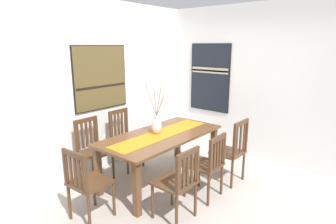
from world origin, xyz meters
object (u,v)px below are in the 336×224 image
(chair_1, at_px, (92,149))
(chair_4, at_px, (178,182))
(chair_0, at_px, (86,182))
(chair_5, at_px, (124,138))
(centerpiece_vase, at_px, (157,124))
(chair_2, at_px, (208,164))
(painting_on_back_wall, at_px, (101,78))
(chair_3, at_px, (231,150))
(dining_table, at_px, (161,141))
(painting_on_side_wall, at_px, (210,78))

(chair_1, distance_m, chair_4, 1.60)
(chair_0, relative_size, chair_5, 0.92)
(centerpiece_vase, distance_m, chair_2, 0.94)
(chair_2, distance_m, painting_on_back_wall, 2.16)
(chair_1, relative_size, chair_5, 0.98)
(chair_4, relative_size, painting_on_back_wall, 0.88)
(chair_0, xyz_separation_m, chair_1, (0.65, 0.80, 0.02))
(chair_1, relative_size, chair_3, 0.98)
(chair_3, distance_m, painting_on_back_wall, 2.32)
(centerpiece_vase, xyz_separation_m, painting_on_back_wall, (-0.17, 1.04, 0.62))
(dining_table, relative_size, painting_on_side_wall, 1.47)
(painting_on_side_wall, bearing_deg, chair_2, -148.36)
(dining_table, distance_m, chair_1, 1.04)
(dining_table, height_order, chair_2, chair_2)
(dining_table, bearing_deg, chair_5, 91.36)
(chair_5, xyz_separation_m, painting_on_side_wall, (1.78, -0.52, 0.88))
(chair_4, bearing_deg, painting_on_back_wall, 77.88)
(dining_table, xyz_separation_m, painting_on_side_wall, (1.76, 0.28, 0.75))
(chair_0, bearing_deg, painting_on_back_wall, 45.01)
(chair_2, bearing_deg, painting_on_side_wall, 31.64)
(chair_3, bearing_deg, chair_2, 177.28)
(dining_table, height_order, painting_on_back_wall, painting_on_back_wall)
(chair_0, height_order, painting_on_side_wall, painting_on_side_wall)
(dining_table, distance_m, chair_2, 0.80)
(chair_1, xyz_separation_m, chair_5, (0.62, -0.01, 0.01))
(dining_table, relative_size, chair_1, 2.02)
(dining_table, height_order, centerpiece_vase, centerpiece_vase)
(dining_table, bearing_deg, chair_3, -52.19)
(centerpiece_vase, relative_size, chair_2, 0.83)
(chair_2, relative_size, chair_5, 0.92)
(chair_2, relative_size, painting_on_back_wall, 0.88)
(chair_5, bearing_deg, painting_on_back_wall, 121.29)
(chair_3, bearing_deg, dining_table, 127.81)
(painting_on_side_wall, bearing_deg, chair_0, -175.02)
(chair_0, xyz_separation_m, painting_on_back_wall, (1.09, 1.09, 1.01))
(chair_0, relative_size, painting_on_back_wall, 0.88)
(chair_0, bearing_deg, chair_2, -31.21)
(chair_2, xyz_separation_m, chair_3, (0.60, -0.03, 0.01))
(dining_table, relative_size, chair_5, 1.97)
(dining_table, xyz_separation_m, chair_3, (0.63, -0.81, -0.14))
(chair_0, height_order, chair_5, chair_5)
(chair_1, xyz_separation_m, chair_2, (0.67, -1.60, -0.02))
(painting_on_back_wall, bearing_deg, chair_0, -134.99)
(chair_4, bearing_deg, chair_5, 69.64)
(centerpiece_vase, relative_size, chair_1, 0.78)
(chair_2, distance_m, painting_on_side_wall, 2.22)
(chair_0, bearing_deg, centerpiece_vase, 2.03)
(chair_1, xyz_separation_m, chair_3, (1.27, -1.63, -0.00))
(chair_4, height_order, chair_5, chair_5)
(centerpiece_vase, height_order, chair_0, centerpiece_vase)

